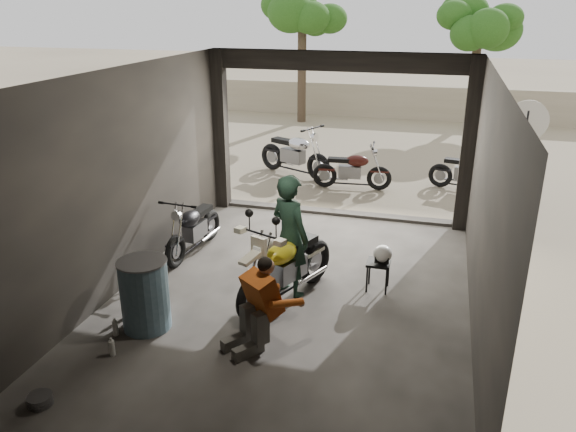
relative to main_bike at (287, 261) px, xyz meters
The scene contains 16 objects.
ground 0.63m from the main_bike, 66.65° to the left, with size 80.00×80.00×0.00m, color #7A6D56.
garage 0.92m from the main_bike, 86.38° to the left, with size 7.00×7.13×3.20m.
boundary_wall 14.09m from the main_bike, 89.84° to the left, with size 18.00×0.30×1.20m, color gray.
tree_left 13.37m from the main_bike, 103.22° to the left, with size 2.20×2.20×5.60m.
tree_right 14.68m from the main_bike, 78.60° to the left, with size 2.20×2.20×5.00m.
main_bike is the anchor object (origin of this frame).
left_bike 2.28m from the main_bike, 149.46° to the left, with size 0.63×1.54×1.04m, color black, non-canonical shape.
outside_bike_a 6.24m from the main_bike, 103.80° to the left, with size 0.78×1.89×1.28m, color black, non-canonical shape.
outside_bike_b 5.36m from the main_bike, 89.46° to the left, with size 0.64×1.57×1.06m, color #3C120E, non-canonical shape.
outside_bike_c 6.45m from the main_bike, 66.18° to the left, with size 0.64×1.55×1.05m, color black, non-canonical shape.
rider 0.36m from the main_bike, 92.04° to the left, with size 0.67×0.44×1.82m, color black.
mechanic 1.25m from the main_bike, 92.90° to the right, with size 0.58×0.79×1.14m, color #C4581A, non-canonical shape.
stool 1.40m from the main_bike, 27.35° to the left, with size 0.34×0.34×0.47m.
helmet 1.42m from the main_bike, 26.48° to the left, with size 0.27×0.29×0.26m, color white.
oil_drum 1.98m from the main_bike, 142.13° to the right, with size 0.62×0.62×0.97m, color #3D5867.
sign_post 5.65m from the main_bike, 51.61° to the left, with size 0.78×0.08×2.33m.
Camera 1 is at (1.88, -6.98, 4.03)m, focal length 35.00 mm.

